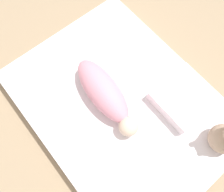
{
  "coord_description": "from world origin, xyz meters",
  "views": [
    {
      "loc": [
        0.29,
        -0.32,
        1.44
      ],
      "look_at": [
        -0.06,
        -0.03,
        0.19
      ],
      "focal_mm": 35.0,
      "sensor_mm": 36.0,
      "label": 1
    }
  ],
  "objects": [
    {
      "name": "ground_plane",
      "position": [
        0.0,
        0.0,
        0.0
      ],
      "size": [
        12.0,
        12.0,
        0.0
      ],
      "primitive_type": "plane",
      "color": "#9E8466"
    },
    {
      "name": "bed_mattress",
      "position": [
        0.0,
        0.0,
        0.07
      ],
      "size": [
        1.38,
        1.04,
        0.14
      ],
      "color": "white",
      "rests_on": "ground_plane"
    },
    {
      "name": "swaddled_baby",
      "position": [
        -0.09,
        -0.06,
        0.22
      ],
      "size": [
        0.57,
        0.22,
        0.17
      ],
      "rotation": [
        0.0,
        0.0,
        6.2
      ],
      "color": "pink",
      "rests_on": "bed_mattress"
    },
    {
      "name": "pillow",
      "position": [
        0.23,
        0.3,
        0.18
      ],
      "size": [
        0.31,
        0.33,
        0.09
      ],
      "color": "white",
      "rests_on": "bed_mattress"
    }
  ]
}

